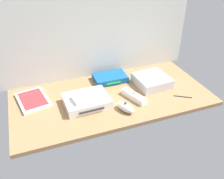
% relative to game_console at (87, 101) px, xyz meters
% --- Properties ---
extents(ground_plane, '(1.00, 0.48, 0.02)m').
position_rel_game_console_xyz_m(ground_plane, '(0.14, 0.03, -0.03)').
color(ground_plane, '#936D47').
rests_on(ground_plane, ground).
extents(back_wall, '(1.10, 0.01, 0.64)m').
position_rel_game_console_xyz_m(back_wall, '(0.14, 0.27, 0.30)').
color(back_wall, silver).
rests_on(back_wall, ground).
extents(game_console, '(0.21, 0.17, 0.04)m').
position_rel_game_console_xyz_m(game_console, '(0.00, 0.00, 0.00)').
color(game_console, white).
rests_on(game_console, ground_plane).
extents(mini_computer, '(0.18, 0.18, 0.05)m').
position_rel_game_console_xyz_m(mini_computer, '(0.38, 0.06, 0.00)').
color(mini_computer, silver).
rests_on(mini_computer, ground_plane).
extents(game_case, '(0.17, 0.21, 0.02)m').
position_rel_game_console_xyz_m(game_case, '(-0.24, 0.12, -0.01)').
color(game_case, white).
rests_on(game_case, ground_plane).
extents(network_router, '(0.18, 0.13, 0.03)m').
position_rel_game_console_xyz_m(network_router, '(0.19, 0.18, -0.00)').
color(network_router, '#145193').
rests_on(network_router, ground_plane).
extents(remote_wand, '(0.08, 0.15, 0.03)m').
position_rel_game_console_xyz_m(remote_wand, '(0.23, -0.03, -0.01)').
color(remote_wand, white).
rests_on(remote_wand, ground_plane).
extents(remote_nunchuk, '(0.08, 0.11, 0.05)m').
position_rel_game_console_xyz_m(remote_nunchuk, '(0.16, -0.11, -0.00)').
color(remote_nunchuk, white).
rests_on(remote_nunchuk, ground_plane).
extents(remote_classic_pad, '(0.15, 0.10, 0.02)m').
position_rel_game_console_xyz_m(remote_classic_pad, '(0.00, -0.01, 0.03)').
color(remote_classic_pad, white).
rests_on(remote_classic_pad, game_console).
extents(stylus_pen, '(0.08, 0.05, 0.01)m').
position_rel_game_console_xyz_m(stylus_pen, '(0.48, -0.11, -0.02)').
color(stylus_pen, black).
rests_on(stylus_pen, ground_plane).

